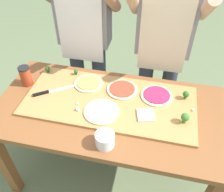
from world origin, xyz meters
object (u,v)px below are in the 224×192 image
(pizza_whole_tomato_red, at_px, (122,89))
(broccoli_floret_back_left, at_px, (185,117))
(broccoli_floret_center_right, at_px, (48,69))
(cheese_crumble_c, at_px, (78,110))
(broccoli_floret_back_mid, at_px, (186,94))
(cook_right, at_px, (164,39))
(cheese_crumble_b, at_px, (193,110))
(pizza_whole_beet_magenta, at_px, (157,95))
(prep_table, at_px, (109,120))
(pizza_whole_cheese_artichoke, at_px, (102,111))
(chefs_knife, at_px, (48,92))
(broccoli_floret_center_left, at_px, (76,72))
(cheese_crumble_a, at_px, (77,103))
(pizza_slice_near_left, at_px, (146,115))
(pizza_whole_pesto_green, at_px, (89,83))
(sauce_jar, at_px, (26,76))
(flour_cup, at_px, (105,140))
(cook_left, at_px, (85,30))

(pizza_whole_tomato_red, xyz_separation_m, broccoli_floret_back_left, (0.42, -0.21, 0.04))
(broccoli_floret_center_right, relative_size, cheese_crumble_c, 2.72)
(broccoli_floret_back_mid, bearing_deg, cook_right, 116.99)
(broccoli_floret_back_left, height_order, cook_right, cook_right)
(cheese_crumble_b, relative_size, cook_right, 0.01)
(pizza_whole_beet_magenta, bearing_deg, prep_table, -150.75)
(pizza_whole_cheese_artichoke, xyz_separation_m, broccoli_floret_back_left, (0.51, 0.03, 0.04))
(pizza_whole_tomato_red, bearing_deg, pizza_whole_beet_magenta, -2.35)
(prep_table, relative_size, cook_right, 0.90)
(chefs_knife, distance_m, cheese_crumble_b, 0.97)
(broccoli_floret_center_left, relative_size, cheese_crumble_a, 3.47)
(pizza_slice_near_left, relative_size, broccoli_floret_center_left, 2.48)
(cheese_crumble_b, distance_m, cook_right, 0.58)
(broccoli_floret_back_mid, bearing_deg, broccoli_floret_back_left, -91.41)
(prep_table, distance_m, pizza_whole_pesto_green, 0.30)
(broccoli_floret_center_left, height_order, sauce_jar, sauce_jar)
(pizza_whole_beet_magenta, bearing_deg, flour_cup, -119.22)
(broccoli_floret_back_left, height_order, broccoli_floret_back_mid, broccoli_floret_back_left)
(pizza_whole_cheese_artichoke, relative_size, cook_right, 0.14)
(pizza_slice_near_left, xyz_separation_m, cheese_crumble_b, (0.29, 0.11, 0.00))
(broccoli_floret_center_right, height_order, cheese_crumble_a, broccoli_floret_center_right)
(broccoli_floret_center_right, height_order, broccoli_floret_back_mid, broccoli_floret_back_mid)
(broccoli_floret_back_mid, xyz_separation_m, cheese_crumble_b, (0.05, -0.10, -0.03))
(broccoli_floret_back_left, distance_m, cook_left, 1.02)
(pizza_whole_beet_magenta, xyz_separation_m, cook_right, (-0.01, 0.41, 0.20))
(cheese_crumble_c, bearing_deg, flour_cup, -41.21)
(broccoli_floret_back_mid, bearing_deg, pizza_whole_pesto_green, 179.71)
(pizza_slice_near_left, distance_m, flour_cup, 0.32)
(cheese_crumble_c, bearing_deg, cook_right, 54.34)
(broccoli_floret_back_left, bearing_deg, pizza_whole_pesto_green, 161.85)
(pizza_whole_cheese_artichoke, bearing_deg, prep_table, 61.01)
(flour_cup, relative_size, cook_left, 0.07)
(pizza_whole_cheese_artichoke, height_order, cook_right, cook_right)
(prep_table, height_order, sauce_jar, sauce_jar)
(prep_table, height_order, pizza_whole_tomato_red, pizza_whole_tomato_red)
(pizza_slice_near_left, height_order, cheese_crumble_c, cheese_crumble_c)
(cheese_crumble_c, bearing_deg, broccoli_floret_center_right, 136.04)
(cheese_crumble_a, relative_size, cheese_crumble_b, 0.91)
(sauce_jar, bearing_deg, cheese_crumble_c, -23.24)
(pizza_whole_cheese_artichoke, relative_size, cook_left, 0.14)
(pizza_whole_beet_magenta, bearing_deg, cheese_crumble_c, -152.76)
(chefs_knife, bearing_deg, pizza_whole_tomato_red, 15.52)
(chefs_knife, distance_m, broccoli_floret_back_left, 0.91)
(broccoli_floret_back_mid, height_order, cheese_crumble_c, broccoli_floret_back_mid)
(cheese_crumble_b, bearing_deg, cheese_crumble_a, -171.86)
(cheese_crumble_a, xyz_separation_m, cook_right, (0.49, 0.60, 0.20))
(cheese_crumble_c, distance_m, sauce_jar, 0.49)
(cheese_crumble_a, xyz_separation_m, cook_left, (-0.12, 0.60, 0.20))
(prep_table, distance_m, cheese_crumble_c, 0.25)
(prep_table, height_order, cheese_crumble_c, cheese_crumble_c)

